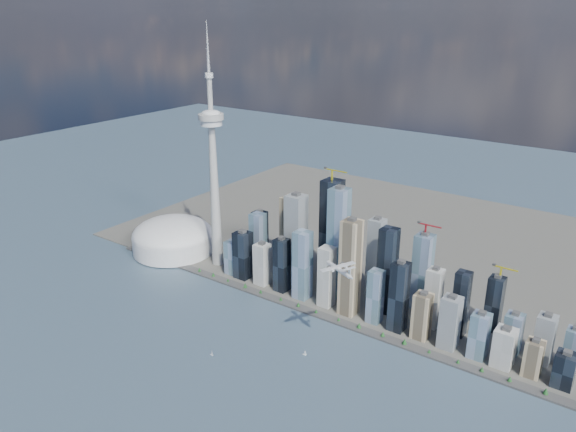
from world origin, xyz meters
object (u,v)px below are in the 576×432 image
Objects in this scene: airplane at (339,269)px; sailboat_west at (212,354)px; needle_tower at (213,169)px; sailboat_east at (305,353)px; dome_stadium at (173,237)px.

sailboat_west is at bearing -128.02° from airplane.
needle_tower is 51.72× the size of sailboat_east.
dome_stadium reaches higher than sailboat_west.
dome_stadium is at bearing 149.57° from sailboat_west.
sailboat_east is at bearing -151.33° from airplane.
needle_tower is at bearing 146.70° from sailboat_east.
needle_tower reaches higher than dome_stadium.
needle_tower is 241.40m from dome_stadium.
airplane is at bearing -22.74° from needle_tower.
sailboat_east is at bearing -19.02° from dome_stadium.
needle_tower reaches higher than sailboat_east.
dome_stadium reaches higher than sailboat_east.
needle_tower reaches higher than airplane.
airplane is (579.08, -173.99, 144.88)m from dome_stadium.
airplane reaches higher than sailboat_west.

